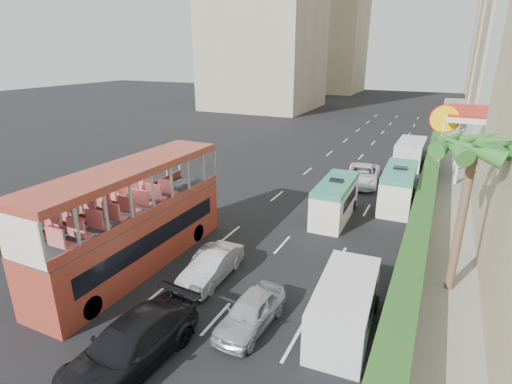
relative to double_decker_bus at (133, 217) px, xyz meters
The scene contains 15 objects.
ground_plane 6.51m from the double_decker_bus, ahead, with size 200.00×200.00×0.00m, color black.
double_decker_bus is the anchor object (origin of this frame).
car_silver_lane_a 4.69m from the double_decker_bus, ahead, with size 1.41×4.04×1.33m, color #BBBDC2.
car_silver_lane_b 7.68m from the double_decker_bus, 14.43° to the right, with size 1.51×3.76×1.28m, color #BBBDC2.
car_black 7.26m from the double_decker_bus, 50.86° to the right, with size 2.20×5.42×1.57m, color black.
van_asset 19.14m from the double_decker_bus, 67.14° to the left, with size 2.44×5.30×1.47m, color silver.
minibus_near 12.25m from the double_decker_bus, 53.99° to the left, with size 1.81×5.43×2.41m, color silver.
minibus_far 17.35m from the double_decker_bus, 53.02° to the left, with size 1.93×5.79×2.56m, color silver.
panel_van_near 10.36m from the double_decker_bus, ahead, with size 1.95×4.88×1.95m, color silver.
panel_van_far 26.97m from the double_decker_bus, 67.80° to the left, with size 2.25×5.62×2.25m, color silver.
sidewalk 29.26m from the double_decker_bus, 59.04° to the left, with size 6.00×120.00×0.18m, color #99968C.
kerb_wall 18.66m from the double_decker_bus, 48.93° to the left, with size 0.30×44.00×1.00m, color silver.
hedge 18.60m from the double_decker_bus, 48.93° to the left, with size 1.10×44.00×0.70m, color #2D6626.
palm_tree 14.39m from the double_decker_bus, 16.16° to the left, with size 0.36×0.36×6.40m, color brown.
shell_station 28.02m from the double_decker_bus, 55.18° to the left, with size 6.50×8.00×5.50m, color silver.
Camera 1 is at (6.61, -13.16, 9.94)m, focal length 28.00 mm.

